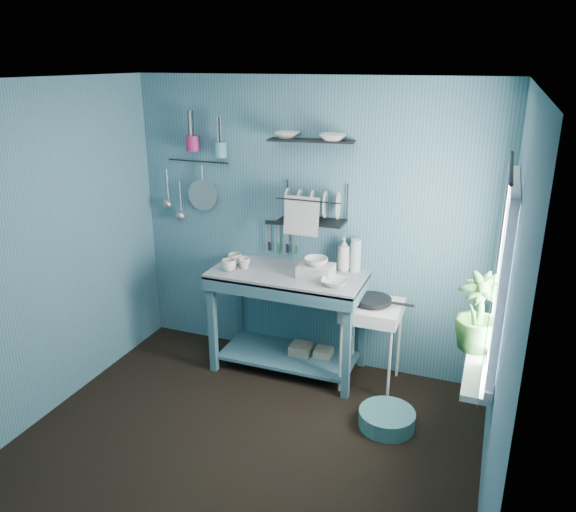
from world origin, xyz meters
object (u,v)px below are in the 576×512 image
(soap_bottle, at_px, (344,253))
(utensil_cup_magenta, at_px, (192,143))
(mug_right, at_px, (235,259))
(storage_tin_small, at_px, (323,359))
(wash_tub, at_px, (316,271))
(utensil_cup_teal, at_px, (220,149))
(dish_rack, at_px, (312,203))
(mug_left, at_px, (229,265))
(potted_plant, at_px, (478,312))
(mug_mid, at_px, (245,263))
(storage_tin_large, at_px, (301,356))
(colander, at_px, (203,195))
(work_counter, at_px, (288,321))
(water_bottle, at_px, (356,255))
(floor_basin, at_px, (387,419))
(hotplate_stand, at_px, (371,344))
(frying_pan, at_px, (373,300))

(soap_bottle, height_order, utensil_cup_magenta, utensil_cup_magenta)
(mug_right, height_order, utensil_cup_magenta, utensil_cup_magenta)
(utensil_cup_magenta, xyz_separation_m, storage_tin_small, (1.27, -0.11, -1.82))
(wash_tub, xyz_separation_m, utensil_cup_teal, (-0.95, 0.21, 0.91))
(storage_tin_small, bearing_deg, dish_rack, 155.91)
(utensil_cup_magenta, bearing_deg, mug_left, -35.63)
(potted_plant, bearing_deg, wash_tub, 153.78)
(mug_left, bearing_deg, mug_right, 97.13)
(mug_mid, relative_size, storage_tin_large, 0.45)
(wash_tub, distance_m, storage_tin_large, 0.88)
(utensil_cup_teal, bearing_deg, colander, 172.01)
(potted_plant, height_order, storage_tin_small, potted_plant)
(potted_plant, bearing_deg, soap_bottle, 142.70)
(dish_rack, xyz_separation_m, utensil_cup_magenta, (-1.13, 0.05, 0.43))
(work_counter, xyz_separation_m, mug_left, (-0.48, -0.16, 0.51))
(mug_mid, bearing_deg, water_bottle, 17.28)
(mug_left, bearing_deg, utensil_cup_teal, 122.26)
(storage_tin_small, xyz_separation_m, floor_basin, (0.70, -0.62, -0.04))
(mug_right, distance_m, storage_tin_small, 1.18)
(mug_right, bearing_deg, wash_tub, -1.53)
(mug_left, relative_size, mug_right, 1.00)
(wash_tub, bearing_deg, water_bottle, 41.63)
(mug_left, height_order, wash_tub, wash_tub)
(water_bottle, height_order, storage_tin_large, water_bottle)
(mug_right, relative_size, storage_tin_small, 0.61)
(hotplate_stand, distance_m, dish_rack, 1.27)
(hotplate_stand, relative_size, utensil_cup_magenta, 5.66)
(water_bottle, relative_size, hotplate_stand, 0.38)
(work_counter, bearing_deg, floor_basin, -16.78)
(floor_basin, bearing_deg, storage_tin_small, 138.26)
(colander, xyz_separation_m, storage_tin_large, (1.02, -0.17, -1.34))
(frying_pan, bearing_deg, storage_tin_large, 175.56)
(frying_pan, bearing_deg, water_bottle, 134.09)
(mug_right, height_order, storage_tin_large, mug_right)
(mug_mid, height_order, floor_basin, mug_mid)
(storage_tin_large, xyz_separation_m, storage_tin_small, (0.20, 0.03, -0.01))
(utensil_cup_teal, bearing_deg, mug_right, -43.65)
(frying_pan, height_order, colander, colander)
(floor_basin, bearing_deg, water_bottle, 122.03)
(mug_left, distance_m, floor_basin, 1.77)
(mug_left, distance_m, colander, 0.76)
(soap_bottle, distance_m, hotplate_stand, 0.79)
(wash_tub, xyz_separation_m, frying_pan, (0.48, 0.02, -0.20))
(storage_tin_small, bearing_deg, work_counter, -165.07)
(hotplate_stand, height_order, potted_plant, potted_plant)
(hotplate_stand, bearing_deg, soap_bottle, 139.01)
(mug_left, bearing_deg, frying_pan, 7.56)
(frying_pan, bearing_deg, colander, 172.29)
(utensil_cup_magenta, bearing_deg, hotplate_stand, -6.46)
(work_counter, bearing_deg, wash_tub, 7.16)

